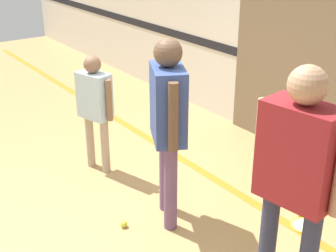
% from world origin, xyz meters
% --- Properties ---
extents(ground_plane, '(16.00, 16.00, 0.00)m').
position_xyz_m(ground_plane, '(0.00, 0.00, 0.00)').
color(ground_plane, tan).
extents(wall_back, '(16.00, 0.07, 3.20)m').
position_xyz_m(wall_back, '(0.00, 2.40, 1.60)').
color(wall_back, silver).
rests_on(wall_back, ground_plane).
extents(wall_panel, '(2.10, 0.05, 2.10)m').
position_xyz_m(wall_panel, '(-0.05, 2.34, 1.05)').
color(wall_panel, '#756047').
rests_on(wall_panel, ground_plane).
extents(floor_stripe, '(14.40, 0.10, 0.01)m').
position_xyz_m(floor_stripe, '(0.00, 1.07, 0.00)').
color(floor_stripe, orange).
rests_on(floor_stripe, ground_plane).
extents(person_instructor, '(0.60, 0.47, 1.76)m').
position_xyz_m(person_instructor, '(0.20, 0.22, 1.09)').
color(person_instructor, '#6B4C70').
rests_on(person_instructor, ground_plane).
extents(person_student_left, '(0.49, 0.30, 1.34)m').
position_xyz_m(person_student_left, '(-1.06, 0.15, 0.83)').
color(person_student_left, tan).
rests_on(person_student_left, ground_plane).
extents(person_student_right, '(0.69, 0.35, 1.84)m').
position_xyz_m(person_student_right, '(1.57, 0.29, 1.14)').
color(person_student_right, '#2D334C').
rests_on(person_student_right, ground_plane).
extents(racket_spare_on_floor, '(0.35, 0.49, 0.03)m').
position_xyz_m(racket_spare_on_floor, '(1.08, 1.19, 0.01)').
color(racket_spare_on_floor, '#C6D838').
rests_on(racket_spare_on_floor, ground_plane).
extents(tennis_ball_near_instructor, '(0.07, 0.07, 0.07)m').
position_xyz_m(tennis_ball_near_instructor, '(0.09, -0.21, 0.03)').
color(tennis_ball_near_instructor, '#CCE038').
rests_on(tennis_ball_near_instructor, ground_plane).
extents(tennis_ball_by_spare_racket, '(0.07, 0.07, 0.07)m').
position_xyz_m(tennis_ball_by_spare_racket, '(0.96, 1.27, 0.03)').
color(tennis_ball_by_spare_racket, '#CCE038').
rests_on(tennis_ball_by_spare_racket, ground_plane).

